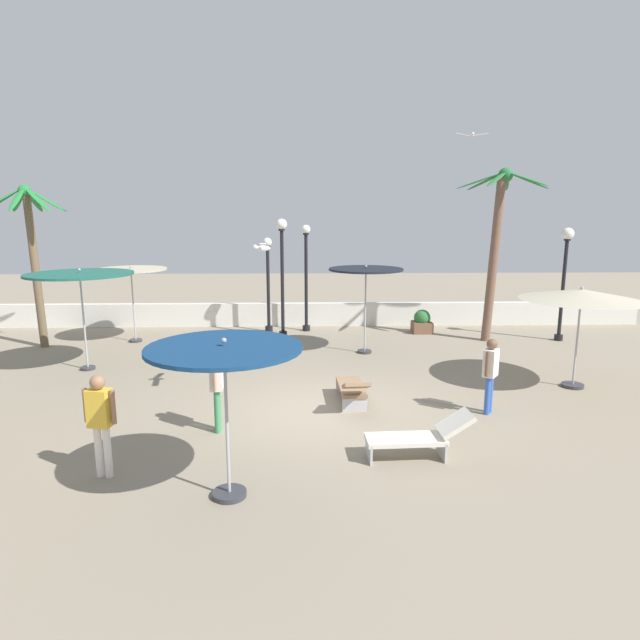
{
  "coord_description": "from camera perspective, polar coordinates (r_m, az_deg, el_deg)",
  "views": [
    {
      "loc": [
        -0.39,
        -10.95,
        4.21
      ],
      "look_at": [
        0.0,
        3.21,
        1.4
      ],
      "focal_mm": 29.68,
      "sensor_mm": 36.0,
      "label": 1
    }
  ],
  "objects": [
    {
      "name": "lamp_post_2",
      "position": [
        19.52,
        24.88,
        5.1
      ],
      "size": [
        0.4,
        0.4,
        3.81
      ],
      "color": "black",
      "rests_on": "ground_plane"
    },
    {
      "name": "patio_umbrella_5",
      "position": [
        15.64,
        -24.47,
        4.23
      ],
      "size": [
        2.79,
        2.79,
        2.82
      ],
      "color": "#333338",
      "rests_on": "ground_plane"
    },
    {
      "name": "palm_tree_0",
      "position": [
        18.61,
        18.54,
        8.71
      ],
      "size": [
        3.1,
        2.81,
        5.73
      ],
      "color": "brown",
      "rests_on": "ground_plane"
    },
    {
      "name": "patio_umbrella_2",
      "position": [
        14.24,
        26.35,
        2.38
      ],
      "size": [
        2.88,
        2.88,
        2.53
      ],
      "color": "#333338",
      "rests_on": "ground_plane"
    },
    {
      "name": "planter",
      "position": [
        19.6,
        10.94,
        -0.24
      ],
      "size": [
        0.7,
        0.7,
        0.85
      ],
      "color": "brown",
      "rests_on": "ground_plane"
    },
    {
      "name": "lounge_chair_1",
      "position": [
        11.99,
        3.5,
        -7.3
      ],
      "size": [
        0.64,
        1.86,
        0.81
      ],
      "color": "#B7B7BC",
      "rests_on": "ground_plane"
    },
    {
      "name": "lamp_post_1",
      "position": [
        19.3,
        -1.51,
        5.27
      ],
      "size": [
        0.32,
        0.32,
        3.88
      ],
      "color": "black",
      "rests_on": "ground_plane"
    },
    {
      "name": "lamp_post_3",
      "position": [
        18.29,
        -4.11,
        5.98
      ],
      "size": [
        0.38,
        0.38,
        4.1
      ],
      "color": "black",
      "rests_on": "ground_plane"
    },
    {
      "name": "guest_1",
      "position": [
        11.88,
        17.9,
        -5.02
      ],
      "size": [
        0.41,
        0.46,
        1.65
      ],
      "color": "#3359B2",
      "rests_on": "ground_plane"
    },
    {
      "name": "ground_plane",
      "position": [
        11.74,
        0.44,
        -9.81
      ],
      "size": [
        56.0,
        56.0,
        0.0
      ],
      "primitive_type": "plane",
      "color": "gray"
    },
    {
      "name": "seagull_0",
      "position": [
        19.61,
        16.05,
        18.63
      ],
      "size": [
        1.09,
        0.38,
        0.15
      ],
      "color": "white"
    },
    {
      "name": "boundary_wall",
      "position": [
        20.49,
        -0.46,
        0.63
      ],
      "size": [
        25.2,
        0.3,
        0.89
      ],
      "primitive_type": "cube",
      "color": "silver",
      "rests_on": "ground_plane"
    },
    {
      "name": "lounge_chair_0",
      "position": [
        9.66,
        10.63,
        -12.22
      ],
      "size": [
        1.89,
        0.64,
        0.83
      ],
      "color": "#B7B7BC",
      "rests_on": "ground_plane"
    },
    {
      "name": "guest_0",
      "position": [
        9.31,
        -22.62,
        -9.49
      ],
      "size": [
        0.55,
        0.31,
        1.73
      ],
      "color": "silver",
      "rests_on": "ground_plane"
    },
    {
      "name": "lamp_post_0",
      "position": [
        19.3,
        -5.62,
        4.44
      ],
      "size": [
        0.32,
        0.32,
        3.43
      ],
      "color": "black",
      "rests_on": "ground_plane"
    },
    {
      "name": "patio_umbrella_1",
      "position": [
        18.64,
        -19.7,
        4.79
      ],
      "size": [
        2.31,
        2.31,
        2.58
      ],
      "color": "#333338",
      "rests_on": "ground_plane"
    },
    {
      "name": "palm_tree_1",
      "position": [
        19.07,
        -28.65,
        7.3
      ],
      "size": [
        2.54,
        2.54,
        5.14
      ],
      "color": "brown",
      "rests_on": "ground_plane"
    },
    {
      "name": "seagull_1",
      "position": [
        11.5,
        -6.26,
        7.75
      ],
      "size": [
        0.39,
        1.16,
        0.18
      ],
      "color": "white"
    },
    {
      "name": "guest_2",
      "position": [
        10.57,
        -11.09,
        -6.43
      ],
      "size": [
        0.26,
        0.56,
        1.72
      ],
      "color": "#3F8C59",
      "rests_on": "ground_plane"
    },
    {
      "name": "patio_umbrella_3",
      "position": [
        16.12,
        4.97,
        4.95
      ],
      "size": [
        2.25,
        2.25,
        2.74
      ],
      "color": "#333338",
      "rests_on": "ground_plane"
    },
    {
      "name": "patio_umbrella_4",
      "position": [
        7.79,
        -10.25,
        -4.2
      ],
      "size": [
        2.27,
        2.27,
        2.49
      ],
      "color": "#333338",
      "rests_on": "ground_plane"
    }
  ]
}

